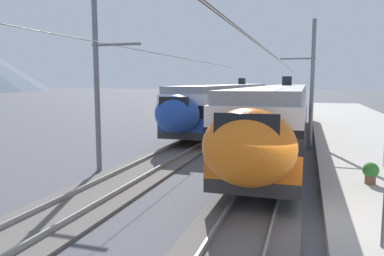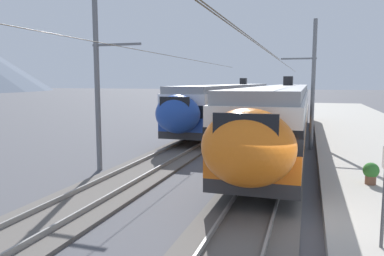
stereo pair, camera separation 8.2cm
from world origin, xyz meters
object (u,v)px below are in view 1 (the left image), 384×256
train_far_track (232,101)px  train_near_platform (282,111)px  potted_plant_platform_edge (371,171)px  catenary_mast_mid (310,83)px  catenary_mast_far_side (99,79)px

train_far_track → train_near_platform: bearing=-154.7°
train_near_platform → potted_plant_platform_edge: (-10.19, -3.86, -1.38)m
catenary_mast_mid → potted_plant_platform_edge: 9.83m
train_near_platform → catenary_mast_far_side: (-9.86, 7.55, 2.02)m
catenary_mast_mid → catenary_mast_far_side: 12.68m
train_near_platform → catenary_mast_mid: size_ratio=0.73×
train_far_track → catenary_mast_far_side: size_ratio=0.83×
train_far_track → catenary_mast_mid: (-13.06, -7.28, 1.82)m
catenary_mast_mid → catenary_mast_far_side: catenary_mast_far_side is taller
catenary_mast_far_side → catenary_mast_mid: bearing=-46.6°
train_near_platform → train_far_track: same height
catenary_mast_far_side → potted_plant_platform_edge: size_ratio=51.83×
catenary_mast_mid → train_far_track: bearing=29.1°
potted_plant_platform_edge → train_far_track: bearing=23.2°
train_near_platform → catenary_mast_mid: catenary_mast_mid is taller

